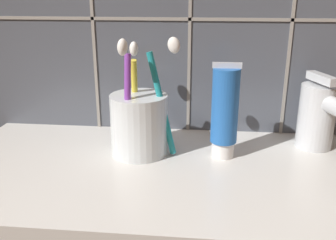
# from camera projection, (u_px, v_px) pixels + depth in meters

# --- Properties ---
(sink_counter) EXTENTS (0.63, 0.31, 0.02)m
(sink_counter) POSITION_uv_depth(u_px,v_px,m) (171.00, 174.00, 0.52)
(sink_counter) COLOR silver
(sink_counter) RESTS_ON ground
(toothbrush_cup) EXTENTS (0.11, 0.10, 0.17)m
(toothbrush_cup) POSITION_uv_depth(u_px,v_px,m) (139.00, 122.00, 0.54)
(toothbrush_cup) COLOR silver
(toothbrush_cup) RESTS_ON sink_counter
(toothpaste_tube) EXTENTS (0.04, 0.04, 0.14)m
(toothpaste_tube) POSITION_uv_depth(u_px,v_px,m) (225.00, 112.00, 0.53)
(toothpaste_tube) COLOR white
(toothpaste_tube) RESTS_ON sink_counter
(sink_faucet) EXTENTS (0.06, 0.10, 0.11)m
(sink_faucet) POSITION_uv_depth(u_px,v_px,m) (319.00, 114.00, 0.56)
(sink_faucet) COLOR silver
(sink_faucet) RESTS_ON sink_counter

